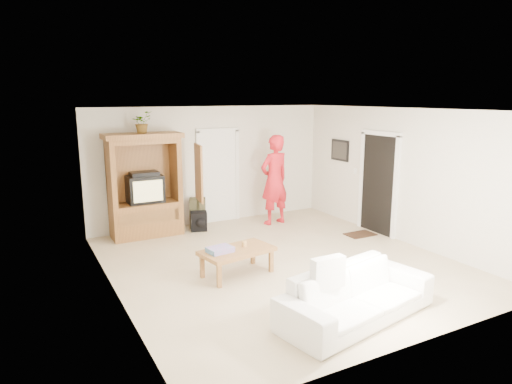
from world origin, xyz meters
TOP-DOWN VIEW (x-y plane):
  - floor at (0.00, 0.00)m, footprint 6.00×6.00m
  - ceiling at (0.00, 0.00)m, footprint 6.00×6.00m
  - wall_back at (0.00, 3.00)m, footprint 5.50×0.00m
  - wall_front at (0.00, -3.00)m, footprint 5.50×0.00m
  - wall_left at (-2.75, 0.00)m, footprint 0.00×6.00m
  - wall_right at (2.75, 0.00)m, footprint 0.00×6.00m
  - armoire at (-1.58, 2.66)m, footprint 1.82×1.14m
  - door_back at (0.15, 2.97)m, footprint 0.85×0.05m
  - doorway_right at (2.73, 0.60)m, footprint 0.05×0.90m
  - framed_picture at (2.73, 1.90)m, footprint 0.03×0.60m
  - doormat at (2.30, 0.60)m, footprint 0.60×0.40m
  - plant at (-1.60, 2.63)m, footprint 0.51×0.49m
  - man at (1.17, 2.20)m, footprint 0.80×0.60m
  - sofa at (-0.18, -2.18)m, footprint 2.33×1.26m
  - coffee_table at (-0.89, -0.14)m, footprint 1.25×0.82m
  - towel at (-1.18, -0.14)m, footprint 0.42×0.33m
  - candle at (-0.73, -0.08)m, footprint 0.08×0.08m
  - backpack_black at (-0.55, 2.42)m, footprint 0.38×0.28m
  - backpack_olive at (-0.46, 2.71)m, footprint 0.41×0.37m

SIDE VIEW (x-z plane):
  - floor at x=0.00m, z-range 0.00..0.00m
  - doormat at x=2.30m, z-range 0.00..0.02m
  - backpack_black at x=-0.55m, z-range 0.00..0.42m
  - sofa at x=-0.18m, z-range 0.00..0.65m
  - backpack_olive at x=-0.46m, z-range 0.00..0.65m
  - coffee_table at x=-0.89m, z-range 0.16..0.59m
  - towel at x=-1.18m, z-range 0.43..0.51m
  - candle at x=-0.73m, z-range 0.43..0.53m
  - armoire at x=-1.58m, z-range -0.14..1.96m
  - man at x=1.17m, z-range 0.00..2.00m
  - door_back at x=0.15m, z-range 0.00..2.04m
  - doorway_right at x=2.73m, z-range 0.00..2.04m
  - wall_back at x=0.00m, z-range -1.45..4.05m
  - wall_front at x=0.00m, z-range -1.45..4.05m
  - wall_left at x=-2.75m, z-range -1.70..4.30m
  - wall_right at x=2.75m, z-range -1.70..4.30m
  - framed_picture at x=2.73m, z-range 1.36..1.84m
  - plant at x=-1.60m, z-range 2.10..2.53m
  - ceiling at x=0.00m, z-range 2.60..2.60m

